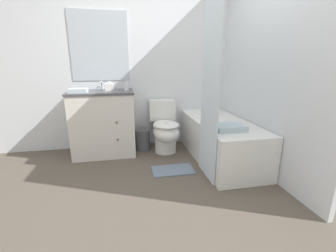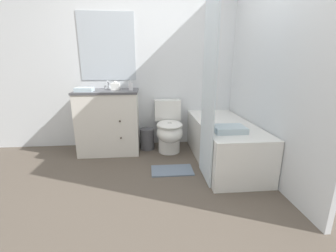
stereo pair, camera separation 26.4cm
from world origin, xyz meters
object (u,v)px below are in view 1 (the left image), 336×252
object	(u,v)px
soap_dispenser	(126,87)
hand_towel_folded	(78,91)
vanity_cabinet	(104,122)
bath_towel_folded	(229,127)
sink_faucet	(102,87)
bathtub	(220,140)
tissue_box	(110,87)
bath_mat	(173,170)
toilet	(165,129)
wastebasket	(143,140)

from	to	relation	value
soap_dispenser	hand_towel_folded	xyz separation A→B (m)	(-0.60, -0.07, -0.03)
hand_towel_folded	soap_dispenser	bearing A→B (deg)	7.00
vanity_cabinet	bath_towel_folded	distance (m)	1.70
sink_faucet	bathtub	world-z (taller)	sink_faucet
tissue_box	bath_mat	xyz separation A→B (m)	(0.72, -0.79, -0.93)
toilet	bath_mat	bearing A→B (deg)	-92.20
tissue_box	bath_towel_folded	bearing A→B (deg)	-35.96
hand_towel_folded	toilet	bearing A→B (deg)	1.38
toilet	hand_towel_folded	xyz separation A→B (m)	(-1.12, -0.03, 0.58)
bath_mat	toilet	bearing A→B (deg)	87.80
vanity_cabinet	wastebasket	bearing A→B (deg)	2.50
bath_mat	soap_dispenser	bearing A→B (deg)	125.71
sink_faucet	bathtub	bearing A→B (deg)	-24.29
hand_towel_folded	bath_towel_folded	distance (m)	1.91
tissue_box	bath_towel_folded	xyz separation A→B (m)	(1.32, -0.96, -0.38)
toilet	tissue_box	distance (m)	0.97
vanity_cabinet	toilet	xyz separation A→B (m)	(0.85, -0.09, -0.12)
tissue_box	soap_dispenser	size ratio (longest dim) A/B	1.00
toilet	hand_towel_folded	size ratio (longest dim) A/B	3.21
toilet	soap_dispenser	size ratio (longest dim) A/B	5.36
vanity_cabinet	bath_towel_folded	bearing A→B (deg)	-32.22
toilet	soap_dispenser	bearing A→B (deg)	174.90
bathtub	wastebasket	distance (m)	1.12
wastebasket	bath_towel_folded	size ratio (longest dim) A/B	0.93
toilet	bath_towel_folded	bearing A→B (deg)	-54.36
vanity_cabinet	bath_mat	distance (m)	1.20
wastebasket	bath_mat	size ratio (longest dim) A/B	0.63
toilet	bath_towel_folded	size ratio (longest dim) A/B	2.14
tissue_box	toilet	bearing A→B (deg)	-11.31
sink_faucet	tissue_box	size ratio (longest dim) A/B	1.05
sink_faucet	hand_towel_folded	distance (m)	0.41
bathtub	vanity_cabinet	bearing A→B (deg)	162.00
sink_faucet	bathtub	xyz separation A→B (m)	(1.52, -0.69, -0.66)
wastebasket	bath_mat	bearing A→B (deg)	-69.01
vanity_cabinet	bath_mat	bearing A→B (deg)	-41.77
toilet	wastebasket	size ratio (longest dim) A/B	2.30
vanity_cabinet	wastebasket	distance (m)	0.61
soap_dispenser	bath_towel_folded	world-z (taller)	soap_dispenser
tissue_box	hand_towel_folded	world-z (taller)	tissue_box
tissue_box	hand_towel_folded	bearing A→B (deg)	-155.43
wastebasket	bath_mat	world-z (taller)	wastebasket
bath_mat	wastebasket	bearing A→B (deg)	110.99
vanity_cabinet	sink_faucet	distance (m)	0.51
bathtub	toilet	bearing A→B (deg)	149.01
toilet	wastebasket	distance (m)	0.38
bathtub	hand_towel_folded	xyz separation A→B (m)	(-1.79, 0.37, 0.65)
hand_towel_folded	bath_mat	world-z (taller)	hand_towel_folded
wastebasket	bath_mat	distance (m)	0.83
toilet	bathtub	world-z (taller)	toilet
toilet	wastebasket	world-z (taller)	toilet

